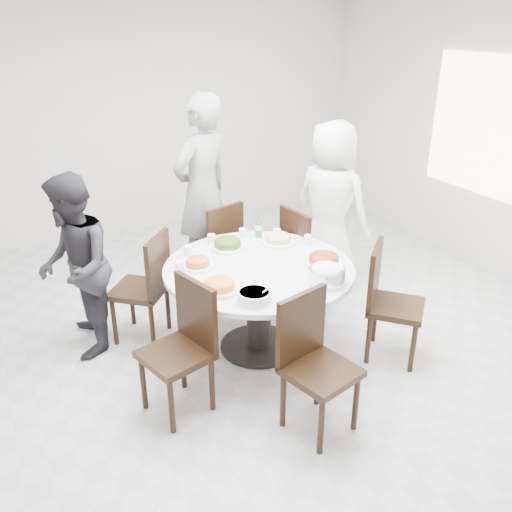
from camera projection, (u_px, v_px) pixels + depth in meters
name	position (u px, v px, depth m)	size (l,w,h in m)	color
floor	(241.00, 341.00, 4.64)	(6.00, 6.00, 0.01)	#BCBDC2
wall_back	(133.00, 119.00, 6.50)	(6.00, 0.01, 2.80)	silver
dining_table	(259.00, 308.00, 4.40)	(1.50, 1.50, 0.75)	silver
chair_ne	(310.00, 255.00, 5.12)	(0.42, 0.42, 0.95)	black
chair_n	(214.00, 248.00, 5.28)	(0.42, 0.42, 0.95)	black
chair_nw	(139.00, 287.00, 4.52)	(0.42, 0.42, 0.95)	black
chair_sw	(175.00, 352.00, 3.65)	(0.42, 0.42, 0.95)	black
chair_s	(321.00, 369.00, 3.48)	(0.42, 0.42, 0.95)	black
chair_se	(396.00, 304.00, 4.25)	(0.42, 0.42, 0.95)	black
diner_right	(331.00, 206.00, 5.32)	(0.82, 0.53, 1.67)	white
diner_middle	(203.00, 192.00, 5.31)	(0.70, 0.46, 1.92)	black
diner_left	(75.00, 267.00, 4.24)	(0.73, 0.56, 1.49)	black
dish_greens	(228.00, 244.00, 4.55)	(0.29, 0.29, 0.08)	white
dish_pale	(278.00, 239.00, 4.65)	(0.28, 0.28, 0.08)	white
dish_orange	(197.00, 264.00, 4.21)	(0.24, 0.24, 0.06)	white
dish_redbrown	(324.00, 260.00, 4.26)	(0.30, 0.30, 0.08)	white
dish_tofu	(220.00, 286.00, 3.86)	(0.29, 0.29, 0.07)	white
rice_bowl	(327.00, 276.00, 3.96)	(0.27, 0.27, 0.12)	silver
soup_bowl	(254.00, 296.00, 3.72)	(0.24, 0.24, 0.07)	white
beverage_bottle	(259.00, 226.00, 4.77)	(0.06, 0.06, 0.21)	#2B6B3D
tea_cups	(224.00, 238.00, 4.68)	(0.07, 0.07, 0.08)	white
chopsticks	(224.00, 236.00, 4.80)	(0.24, 0.04, 0.01)	tan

